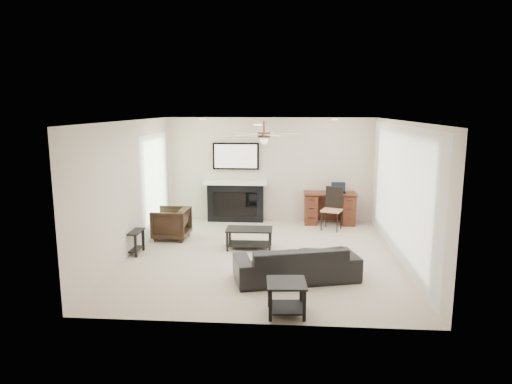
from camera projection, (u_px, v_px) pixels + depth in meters
room_shell at (274, 166)px, 8.31m from camera, size 5.50×5.54×2.52m
sofa at (296, 263)px, 7.31m from camera, size 2.10×1.24×0.57m
armchair at (171, 223)px, 9.60m from camera, size 0.75×0.73×0.66m
coffee_table at (249, 238)px, 8.96m from camera, size 0.90×0.51×0.40m
end_table_near at (286, 298)px, 6.10m from camera, size 0.56×0.56×0.45m
end_table_left at (129, 242)px, 8.63m from camera, size 0.51×0.51×0.45m
fireplace_unit at (235, 183)px, 10.97m from camera, size 1.52×0.34×1.91m
desk at (329, 208)px, 10.82m from camera, size 1.22×0.56×0.76m
desk_chair at (332, 209)px, 10.26m from camera, size 0.55×0.56×0.97m
laptop at (339, 188)px, 10.70m from camera, size 0.33×0.24×0.23m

